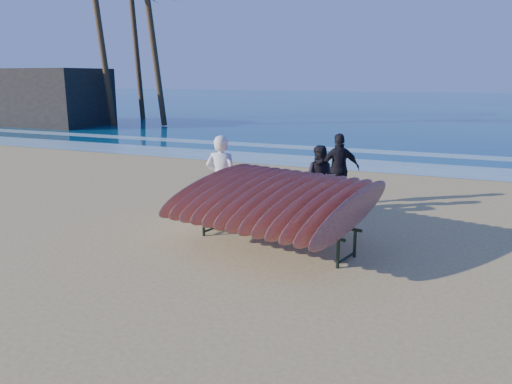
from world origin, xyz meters
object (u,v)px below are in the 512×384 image
person_white (221,179)px  person_dark_b (339,169)px  person_dark_a (321,179)px  surfboard_rack (275,200)px  building (43,97)px

person_white → person_dark_b: bearing=-137.8°
person_dark_a → person_white: bearing=-144.6°
surfboard_rack → person_white: 1.99m
person_white → surfboard_rack: bearing=137.1°
surfboard_rack → person_white: (-1.66, 1.10, 0.06)m
surfboard_rack → person_dark_b: size_ratio=2.14×
surfboard_rack → building: building is taller
person_dark_b → person_dark_a: bearing=47.2°
person_dark_a → person_dark_b: bearing=72.1°
person_dark_b → building: 26.40m
building → surfboard_rack: bearing=-36.5°
person_white → person_dark_b: 3.19m
surfboard_rack → person_dark_a: (0.13, 2.67, -0.11)m
surfboard_rack → person_dark_a: 2.68m
building → person_white: bearing=-36.7°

